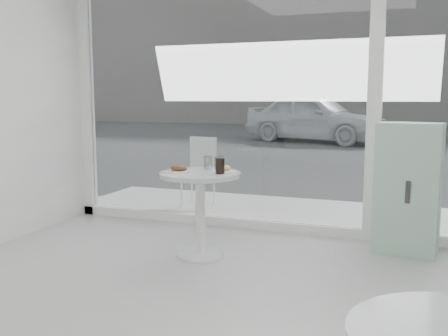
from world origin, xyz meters
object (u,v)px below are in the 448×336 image
at_px(water_tumbler_b, 219,164).
at_px(cola_glass, 220,165).
at_px(plate_fritter, 179,170).
at_px(plate_donut, 224,169).
at_px(patio_chair, 200,166).
at_px(mint_cabinet, 408,188).
at_px(main_table, 200,197).
at_px(water_tumbler_a, 208,163).
at_px(car_white, 315,118).

xyz_separation_m(water_tumbler_b, cola_glass, (0.10, -0.23, 0.02)).
height_order(plate_fritter, plate_donut, plate_fritter).
height_order(patio_chair, cola_glass, cola_glass).
distance_m(patio_chair, plate_donut, 2.04).
relative_size(plate_fritter, plate_donut, 1.12).
bearing_deg(plate_fritter, mint_cabinet, 24.03).
bearing_deg(mint_cabinet, plate_donut, -149.05).
height_order(mint_cabinet, plate_fritter, mint_cabinet).
relative_size(main_table, mint_cabinet, 0.64).
distance_m(main_table, water_tumbler_a, 0.35).
height_order(car_white, water_tumbler_a, car_white).
xyz_separation_m(water_tumbler_a, cola_glass, (0.21, -0.23, 0.02)).
bearing_deg(mint_cabinet, patio_chair, 164.41).
distance_m(mint_cabinet, water_tumbler_a, 1.85).
distance_m(main_table, plate_fritter, 0.31).
relative_size(main_table, water_tumbler_b, 6.41).
relative_size(plate_donut, water_tumbler_a, 1.78).
bearing_deg(plate_donut, car_white, 96.12).
xyz_separation_m(mint_cabinet, water_tumbler_b, (-1.65, -0.56, 0.22)).
bearing_deg(plate_donut, main_table, -147.71).
xyz_separation_m(main_table, patio_chair, (-0.80, 1.89, -0.01)).
distance_m(mint_cabinet, plate_donut, 1.71).
bearing_deg(plate_donut, patio_chair, 118.89).
height_order(patio_chair, plate_fritter, patio_chair).
distance_m(patio_chair, water_tumbler_a, 1.87).
relative_size(plate_donut, cola_glass, 1.42).
distance_m(car_white, water_tumbler_b, 12.07).
xyz_separation_m(mint_cabinet, water_tumbler_a, (-1.76, -0.55, 0.22)).
distance_m(car_white, plate_fritter, 12.34).
distance_m(plate_donut, water_tumbler_a, 0.22).
distance_m(plate_donut, water_tumbler_b, 0.13).
bearing_deg(car_white, plate_fritter, -156.97).
height_order(car_white, plate_fritter, car_white).
bearing_deg(car_white, plate_donut, -155.26).
bearing_deg(patio_chair, main_table, -66.01).
bearing_deg(cola_glass, plate_donut, 96.66).
xyz_separation_m(main_table, car_white, (-1.12, 12.22, 0.23)).
height_order(mint_cabinet, plate_donut, mint_cabinet).
distance_m(main_table, mint_cabinet, 1.91).
relative_size(mint_cabinet, water_tumbler_a, 9.90).
bearing_deg(water_tumbler_b, water_tumbler_a, 178.64).
bearing_deg(mint_cabinet, car_white, 112.21).
height_order(car_white, water_tumbler_b, car_white).
relative_size(patio_chair, car_white, 0.19).
bearing_deg(mint_cabinet, cola_glass, -144.85).
bearing_deg(water_tumbler_a, plate_fritter, -117.50).
bearing_deg(plate_donut, cola_glass, -83.34).
bearing_deg(water_tumbler_b, mint_cabinet, 18.69).
distance_m(patio_chair, water_tumbler_b, 1.92).
height_order(water_tumbler_a, cola_glass, cola_glass).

